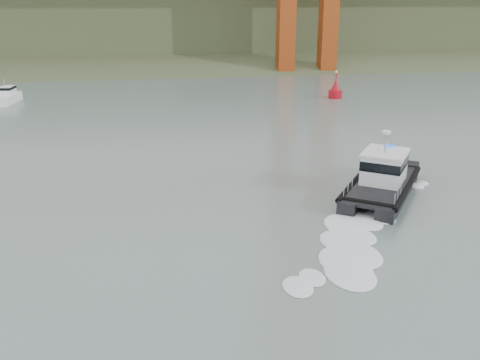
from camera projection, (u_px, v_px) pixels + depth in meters
The scene contains 5 objects.
ground at pixel (292, 279), 27.10m from camera, with size 400.00×400.00×0.00m, color slate.
headlands at pixel (174, 22), 141.92m from camera, with size 500.00×105.36×27.12m.
patrol_boat at pixel (382, 179), 38.22m from camera, with size 8.79×10.35×4.89m.
motorboat at pixel (7, 97), 71.61m from camera, with size 2.87×6.39×3.39m.
nav_buoy at pixel (335, 90), 75.07m from camera, with size 1.93×1.93×4.02m.
Camera 1 is at (-6.48, -23.24, 13.59)m, focal length 40.00 mm.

